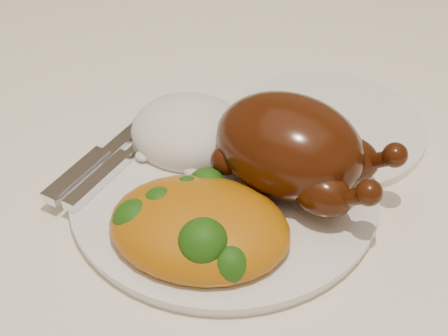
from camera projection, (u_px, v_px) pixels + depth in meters
The scene contains 8 objects.
dining_table at pixel (150, 203), 0.70m from camera, with size 1.60×0.90×0.76m.
tablecloth at pixel (145, 152), 0.65m from camera, with size 1.73×1.03×0.18m.
dinner_plate at pixel (224, 190), 0.55m from camera, with size 0.27×0.27×0.01m, color white.
side_plate at pixel (325, 126), 0.63m from camera, with size 0.20×0.20×0.01m, color white.
roast_chicken at pixel (293, 148), 0.53m from camera, with size 0.16×0.10×0.08m.
rice_mound at pixel (190, 132), 0.59m from camera, with size 0.12×0.11×0.06m.
mac_and_cheese at pixel (202, 227), 0.49m from camera, with size 0.17×0.15×0.06m.
cutlery at pixel (106, 161), 0.57m from camera, with size 0.04×0.18×0.01m.
Camera 1 is at (0.33, -0.39, 1.15)m, focal length 50.00 mm.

